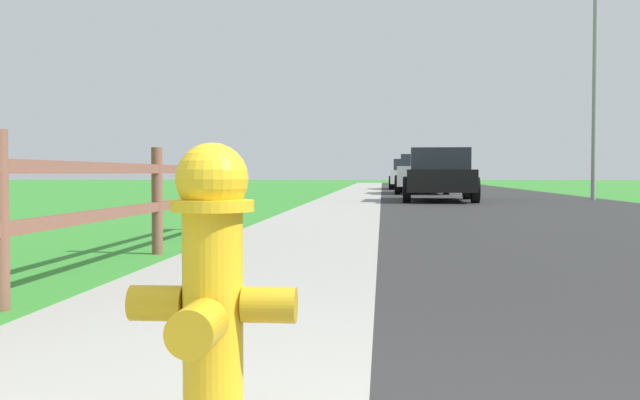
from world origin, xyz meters
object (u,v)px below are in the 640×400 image
(fire_hydrant, at_px, (212,288))
(parked_car_white, at_px, (410,174))
(parked_car_silver, at_px, (422,173))
(street_lamp, at_px, (598,70))
(parked_suv_black, at_px, (439,174))

(fire_hydrant, distance_m, parked_car_white, 35.86)
(parked_car_silver, bearing_deg, fire_hydrant, -94.33)
(parked_car_silver, relative_size, street_lamp, 0.72)
(parked_suv_black, height_order, parked_car_silver, parked_car_silver)
(parked_car_white, bearing_deg, parked_car_silver, -88.93)
(fire_hydrant, bearing_deg, parked_car_white, 86.89)
(fire_hydrant, height_order, parked_car_white, parked_car_white)
(parked_car_white, height_order, street_lamp, street_lamp)
(parked_suv_black, relative_size, street_lamp, 0.74)
(parked_car_silver, xyz_separation_m, street_lamp, (4.85, -7.00, 3.08))
(parked_suv_black, bearing_deg, street_lamp, 10.47)
(parked_car_white, bearing_deg, parked_suv_black, -89.19)
(street_lamp, bearing_deg, parked_car_silver, 124.73)
(fire_hydrant, xyz_separation_m, street_lamp, (6.95, 20.65, 3.42))
(parked_suv_black, bearing_deg, parked_car_silver, 90.55)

